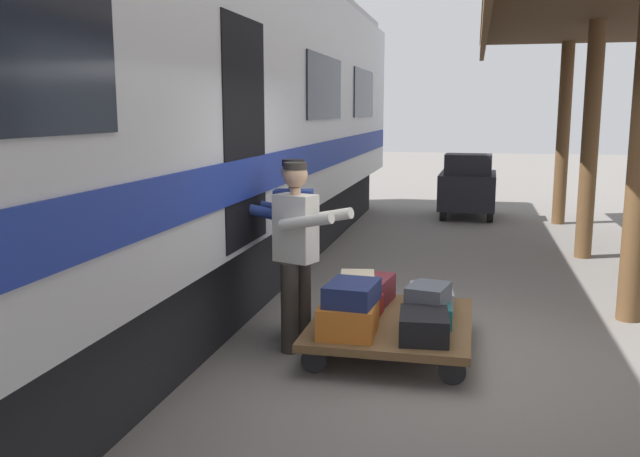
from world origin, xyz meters
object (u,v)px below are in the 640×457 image
at_px(suitcase_teal_softside, 428,312).
at_px(suitcase_burgundy_valise, 366,290).
at_px(train_car, 92,120).
at_px(suitcase_black_hardshell, 424,326).
at_px(suitcase_gray_aluminum, 431,298).
at_px(porter_by_door, 298,250).
at_px(suitcase_red_plastic, 357,308).
at_px(luggage_cart, 392,324).
at_px(suitcase_slate_roller, 428,294).
at_px(porter_in_overalls, 292,242).
at_px(suitcase_cream_canvas, 357,287).
at_px(suitcase_navy_fabric, 352,293).
at_px(baggage_tug, 468,187).
at_px(suitcase_orange_carryall, 348,318).

distance_m(suitcase_teal_softside, suitcase_burgundy_valise, 0.79).
bearing_deg(train_car, suitcase_black_hardshell, 173.71).
bearing_deg(train_car, suitcase_teal_softside, -177.72).
xyz_separation_m(suitcase_gray_aluminum, porter_by_door, (1.15, 0.64, 0.54)).
xyz_separation_m(suitcase_teal_softside, suitcase_red_plastic, (0.63, 0.00, -0.00)).
relative_size(luggage_cart, suitcase_burgundy_valise, 2.76).
relative_size(suitcase_slate_roller, porter_in_overalls, 0.25).
height_order(suitcase_teal_softside, porter_in_overalls, porter_in_overalls).
bearing_deg(porter_in_overalls, suitcase_cream_canvas, 163.29).
distance_m(luggage_cart, suitcase_burgundy_valise, 0.59).
bearing_deg(porter_by_door, suitcase_cream_canvas, -163.50).
bearing_deg(porter_in_overalls, suitcase_navy_fabric, 136.99).
xyz_separation_m(suitcase_gray_aluminum, suitcase_red_plastic, (0.63, 0.47, -0.01)).
relative_size(train_car, suitcase_gray_aluminum, 34.21).
distance_m(porter_in_overalls, baggage_tug, 8.09).
relative_size(suitcase_black_hardshell, porter_in_overalls, 0.31).
distance_m(suitcase_teal_softside, suitcase_cream_canvas, 0.67).
bearing_deg(suitcase_teal_softside, suitcase_navy_fabric, 37.62).
distance_m(train_car, suitcase_slate_roller, 3.48).
bearing_deg(suitcase_navy_fabric, suitcase_burgundy_valise, -88.18).
bearing_deg(suitcase_black_hardshell, luggage_cart, -56.03).
height_order(suitcase_red_plastic, porter_in_overalls, porter_in_overalls).
xyz_separation_m(suitcase_teal_softside, porter_in_overalls, (1.30, -0.19, 0.55)).
relative_size(porter_in_overalls, baggage_tug, 0.99).
bearing_deg(suitcase_navy_fabric, baggage_tug, -95.69).
xyz_separation_m(train_car, luggage_cart, (-2.82, -0.12, -1.82)).
height_order(luggage_cart, suitcase_red_plastic, suitcase_red_plastic).
distance_m(porter_by_door, baggage_tug, 8.41).
relative_size(luggage_cart, baggage_tug, 0.99).
bearing_deg(train_car, luggage_cart, -177.46).
xyz_separation_m(suitcase_red_plastic, suitcase_orange_carryall, (0.00, 0.47, 0.04)).
relative_size(suitcase_teal_softside, suitcase_gray_aluminum, 0.96).
bearing_deg(suitcase_cream_canvas, suitcase_red_plastic, -93.35).
bearing_deg(suitcase_black_hardshell, suitcase_orange_carryall, 0.00).
bearing_deg(suitcase_black_hardshell, train_car, -6.29).
bearing_deg(porter_in_overalls, suitcase_teal_softside, 171.86).
bearing_deg(suitcase_burgundy_valise, luggage_cart, 123.97).
xyz_separation_m(luggage_cart, suitcase_navy_fabric, (0.29, 0.47, 0.40)).
xyz_separation_m(luggage_cart, porter_in_overalls, (0.99, -0.19, 0.68)).
relative_size(luggage_cart, porter_by_door, 1.00).
xyz_separation_m(suitcase_navy_fabric, porter_by_door, (0.55, -0.30, 0.28)).
distance_m(suitcase_navy_fabric, suitcase_cream_canvas, 0.46).
height_order(suitcase_navy_fabric, suitcase_cream_canvas, suitcase_navy_fabric).
distance_m(suitcase_red_plastic, porter_by_door, 0.77).
relative_size(luggage_cart, suitcase_red_plastic, 3.55).
height_order(suitcase_black_hardshell, porter_by_door, porter_by_door).
distance_m(suitcase_black_hardshell, suitcase_orange_carryall, 0.63).
bearing_deg(suitcase_teal_softside, suitcase_red_plastic, 0.00).
bearing_deg(suitcase_cream_canvas, suitcase_burgundy_valise, -90.10).
bearing_deg(baggage_tug, suitcase_red_plastic, 83.78).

